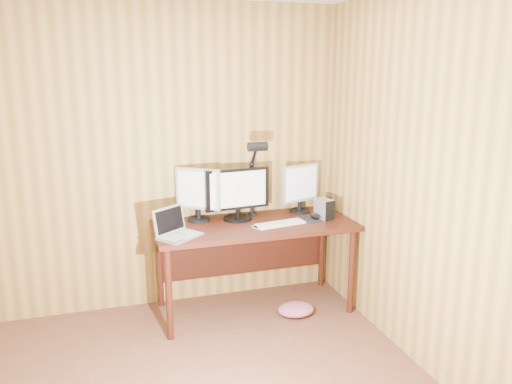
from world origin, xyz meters
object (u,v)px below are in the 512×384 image
phone (257,227)px  desk_lamp (255,168)px  monitor_left (198,193)px  monitor_center (238,193)px  monitor_right (300,187)px  hard_drive (324,209)px  mouse (316,216)px  laptop (175,229)px  desk (252,235)px  speaker (329,205)px  keyboard (280,224)px

phone → desk_lamp: (0.07, 0.28, 0.42)m
monitor_left → desk_lamp: desk_lamp is taller
monitor_center → monitor_right: bearing=-0.5°
hard_drive → desk_lamp: size_ratio=0.25×
monitor_right → mouse: 0.31m
monitor_left → mouse: bearing=23.5°
laptop → desk: bearing=-18.8°
desk → desk_lamp: bearing=55.1°
speaker → desk_lamp: (-0.67, 0.00, 0.36)m
desk → hard_drive: (0.60, -0.12, 0.20)m
mouse → phone: mouse is taller
keyboard → mouse: (0.34, 0.08, 0.01)m
desk_lamp → laptop: bearing=-145.5°
laptop → hard_drive: bearing=-32.7°
hard_drive → phone: size_ratio=1.65×
phone → speaker: size_ratio=0.83×
laptop → keyboard: 0.84m
desk → keyboard: size_ratio=3.77×
keyboard → desk_lamp: desk_lamp is taller
monitor_left → keyboard: bearing=10.2°
mouse → speaker: size_ratio=0.95×
desk_lamp → monitor_left: bearing=-175.0°
monitor_center → desk_lamp: 0.25m
monitor_left → phone: size_ratio=4.13×
monitor_left → speaker: monitor_left is taller
phone → speaker: speaker is taller
laptop → monitor_center: bearing=-9.8°
monitor_right → desk_lamp: bearing=170.8°
speaker → hard_drive: bearing=-124.2°
phone → desk_lamp: size_ratio=0.15×
keyboard → hard_drive: (0.41, 0.06, 0.07)m
desk → phone: phone is taller
monitor_right → speaker: monitor_right is taller
laptop → hard_drive: size_ratio=2.18×
monitor_center → speaker: monitor_center is taller
desk → speaker: bearing=5.5°
laptop → mouse: laptop is taller
phone → speaker: (0.74, 0.28, 0.06)m
laptop → phone: laptop is taller
keyboard → desk: bearing=126.8°
monitor_center → desk_lamp: (0.15, 0.00, 0.20)m
desk → laptop: (-0.66, -0.22, 0.18)m
desk → hard_drive: 0.64m
monitor_right → phone: (-0.50, -0.34, -0.22)m
monitor_left → keyboard: 0.71m
phone → keyboard: bearing=-10.6°
phone → speaker: 0.80m
keyboard → mouse: 0.35m
monitor_center → mouse: monitor_center is taller
desk → monitor_center: 0.37m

